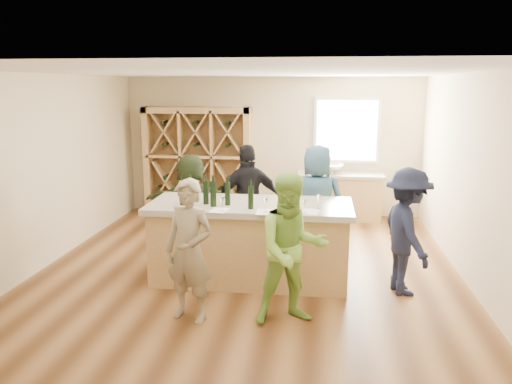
# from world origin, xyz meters

# --- Properties ---
(floor) EXTENTS (6.00, 7.00, 0.10)m
(floor) POSITION_xyz_m (0.00, 0.00, -0.05)
(floor) COLOR brown
(floor) RESTS_ON ground
(ceiling) EXTENTS (6.00, 7.00, 0.10)m
(ceiling) POSITION_xyz_m (0.00, 0.00, 2.85)
(ceiling) COLOR white
(ceiling) RESTS_ON ground
(wall_back) EXTENTS (6.00, 0.10, 2.80)m
(wall_back) POSITION_xyz_m (0.00, 3.55, 1.40)
(wall_back) COLOR beige
(wall_back) RESTS_ON ground
(wall_front) EXTENTS (6.00, 0.10, 2.80)m
(wall_front) POSITION_xyz_m (0.00, -3.55, 1.40)
(wall_front) COLOR beige
(wall_front) RESTS_ON ground
(wall_left) EXTENTS (0.10, 7.00, 2.80)m
(wall_left) POSITION_xyz_m (-3.05, 0.00, 1.40)
(wall_left) COLOR beige
(wall_left) RESTS_ON ground
(wall_right) EXTENTS (0.10, 7.00, 2.80)m
(wall_right) POSITION_xyz_m (3.05, 0.00, 1.40)
(wall_right) COLOR beige
(wall_right) RESTS_ON ground
(window_frame) EXTENTS (1.30, 0.06, 1.30)m
(window_frame) POSITION_xyz_m (1.50, 3.47, 1.75)
(window_frame) COLOR white
(window_frame) RESTS_ON wall_back
(window_pane) EXTENTS (1.18, 0.01, 1.18)m
(window_pane) POSITION_xyz_m (1.50, 3.44, 1.75)
(window_pane) COLOR white
(window_pane) RESTS_ON wall_back
(wine_rack) EXTENTS (2.20, 0.45, 2.20)m
(wine_rack) POSITION_xyz_m (-1.50, 3.27, 1.10)
(wine_rack) COLOR tan
(wine_rack) RESTS_ON floor
(back_counter_base) EXTENTS (1.60, 0.58, 0.86)m
(back_counter_base) POSITION_xyz_m (1.40, 3.20, 0.43)
(back_counter_base) COLOR tan
(back_counter_base) RESTS_ON floor
(back_counter_top) EXTENTS (1.70, 0.62, 0.06)m
(back_counter_top) POSITION_xyz_m (1.40, 3.20, 0.89)
(back_counter_top) COLOR #B3A892
(back_counter_top) RESTS_ON back_counter_base
(sink) EXTENTS (0.54, 0.54, 0.19)m
(sink) POSITION_xyz_m (1.20, 3.20, 1.01)
(sink) COLOR silver
(sink) RESTS_ON back_counter_top
(faucet) EXTENTS (0.02, 0.02, 0.30)m
(faucet) POSITION_xyz_m (1.20, 3.38, 1.07)
(faucet) COLOR silver
(faucet) RESTS_ON back_counter_top
(tasting_counter_base) EXTENTS (2.60, 1.00, 1.00)m
(tasting_counter_base) POSITION_xyz_m (0.07, -0.20, 0.50)
(tasting_counter_base) COLOR tan
(tasting_counter_base) RESTS_ON floor
(tasting_counter_top) EXTENTS (2.72, 1.12, 0.08)m
(tasting_counter_top) POSITION_xyz_m (0.07, -0.20, 1.04)
(tasting_counter_top) COLOR #B3A892
(tasting_counter_top) RESTS_ON tasting_counter_base
(wine_bottle_a) EXTENTS (0.07, 0.07, 0.29)m
(wine_bottle_a) POSITION_xyz_m (-0.81, -0.39, 1.23)
(wine_bottle_a) COLOR black
(wine_bottle_a) RESTS_ON tasting_counter_top
(wine_bottle_b) EXTENTS (0.09, 0.09, 0.32)m
(wine_bottle_b) POSITION_xyz_m (-0.68, -0.45, 1.24)
(wine_bottle_b) COLOR black
(wine_bottle_b) RESTS_ON tasting_counter_top
(wine_bottle_c) EXTENTS (0.09, 0.09, 0.32)m
(wine_bottle_c) POSITION_xyz_m (-0.50, -0.32, 1.24)
(wine_bottle_c) COLOR black
(wine_bottle_c) RESTS_ON tasting_counter_top
(wine_bottle_d) EXTENTS (0.11, 0.11, 0.33)m
(wine_bottle_d) POSITION_xyz_m (-0.38, -0.44, 1.25)
(wine_bottle_d) COLOR black
(wine_bottle_d) RESTS_ON tasting_counter_top
(wine_bottle_e) EXTENTS (0.09, 0.09, 0.30)m
(wine_bottle_e) POSITION_xyz_m (-0.21, -0.33, 1.23)
(wine_bottle_e) COLOR black
(wine_bottle_e) RESTS_ON tasting_counter_top
(wine_glass_a) EXTENTS (0.09, 0.09, 0.19)m
(wine_glass_a) POSITION_xyz_m (-0.21, -0.68, 1.18)
(wine_glass_a) COLOR white
(wine_glass_a) RESTS_ON tasting_counter_top
(wine_glass_b) EXTENTS (0.09, 0.09, 0.18)m
(wine_glass_b) POSITION_xyz_m (0.33, -0.66, 1.17)
(wine_glass_b) COLOR white
(wine_glass_b) RESTS_ON tasting_counter_top
(wine_glass_c) EXTENTS (0.07, 0.07, 0.17)m
(wine_glass_c) POSITION_xyz_m (0.81, -0.65, 1.16)
(wine_glass_c) COLOR white
(wine_glass_c) RESTS_ON tasting_counter_top
(wine_glass_d) EXTENTS (0.07, 0.07, 0.16)m
(wine_glass_d) POSITION_xyz_m (0.55, -0.34, 1.16)
(wine_glass_d) COLOR white
(wine_glass_d) RESTS_ON tasting_counter_top
(wine_glass_e) EXTENTS (0.07, 0.07, 0.19)m
(wine_glass_e) POSITION_xyz_m (0.99, -0.41, 1.18)
(wine_glass_e) COLOR white
(wine_glass_e) RESTS_ON tasting_counter_top
(tasting_menu_a) EXTENTS (0.23, 0.30, 0.00)m
(tasting_menu_a) POSITION_xyz_m (-0.26, -0.64, 1.08)
(tasting_menu_a) COLOR white
(tasting_menu_a) RESTS_ON tasting_counter_top
(tasting_menu_b) EXTENTS (0.24, 0.32, 0.00)m
(tasting_menu_b) POSITION_xyz_m (0.33, -0.64, 1.08)
(tasting_menu_b) COLOR white
(tasting_menu_b) RESTS_ON tasting_counter_top
(tasting_menu_c) EXTENTS (0.27, 0.33, 0.00)m
(tasting_menu_c) POSITION_xyz_m (0.89, -0.55, 1.08)
(tasting_menu_c) COLOR white
(tasting_menu_c) RESTS_ON tasting_counter_top
(person_near_left) EXTENTS (0.69, 0.59, 1.63)m
(person_near_left) POSITION_xyz_m (-0.44, -1.46, 0.82)
(person_near_left) COLOR gray
(person_near_left) RESTS_ON floor
(person_near_right) EXTENTS (0.93, 0.70, 1.71)m
(person_near_right) POSITION_xyz_m (0.71, -1.38, 0.85)
(person_near_right) COLOR #8CC64C
(person_near_right) RESTS_ON floor
(person_server) EXTENTS (0.72, 1.14, 1.63)m
(person_server) POSITION_xyz_m (2.10, -0.39, 0.82)
(person_server) COLOR #191E38
(person_server) RESTS_ON floor
(person_far_mid) EXTENTS (1.16, 0.89, 1.76)m
(person_far_mid) POSITION_xyz_m (-0.08, 0.72, 0.88)
(person_far_mid) COLOR black
(person_far_mid) RESTS_ON floor
(person_far_right) EXTENTS (0.87, 0.57, 1.76)m
(person_far_right) POSITION_xyz_m (0.96, 0.80, 0.88)
(person_far_right) COLOR #335972
(person_far_right) RESTS_ON floor
(person_far_left) EXTENTS (1.55, 0.75, 1.60)m
(person_far_left) POSITION_xyz_m (-1.02, 0.83, 0.80)
(person_far_left) COLOR #263319
(person_far_left) RESTS_ON floor
(wine_bottle_f) EXTENTS (0.07, 0.07, 0.30)m
(wine_bottle_f) POSITION_xyz_m (0.12, -0.50, 1.23)
(wine_bottle_f) COLOR black
(wine_bottle_f) RESTS_ON tasting_counter_top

